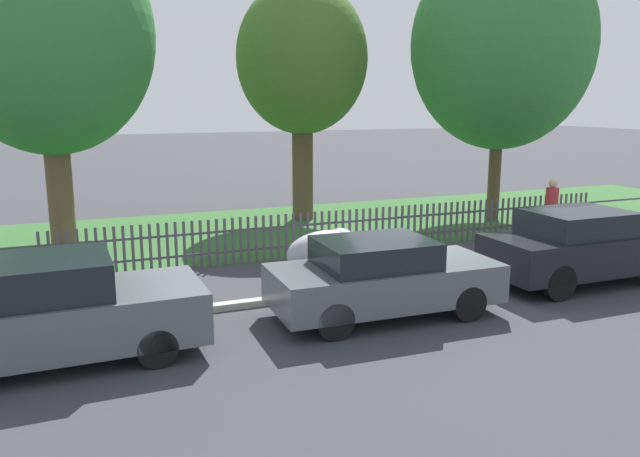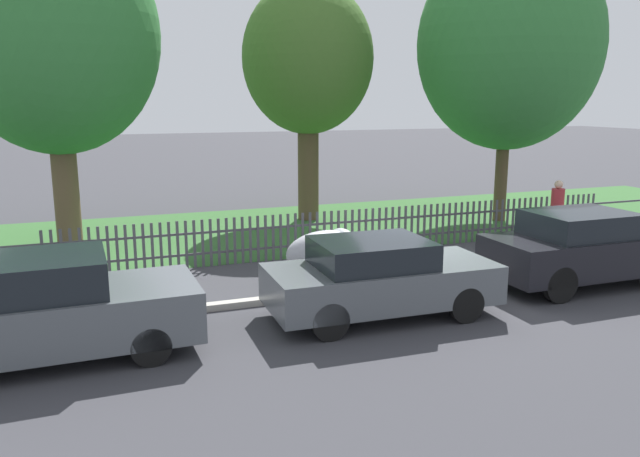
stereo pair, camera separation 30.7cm
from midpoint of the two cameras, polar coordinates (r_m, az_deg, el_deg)
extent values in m
plane|color=#38383D|center=(12.54, 10.39, -5.25)|extent=(120.00, 120.00, 0.00)
cube|color=#B2ADA3|center=(12.60, 10.16, -4.87)|extent=(30.90, 0.20, 0.12)
cube|color=#33602D|center=(18.19, -0.10, 0.25)|extent=(30.90, 6.82, 0.01)
cube|color=#4C4C51|center=(15.08, 4.43, -1.04)|extent=(30.90, 0.03, 0.05)
cube|color=#4C4C51|center=(14.98, 4.46, 0.70)|extent=(30.90, 0.03, 0.05)
cube|color=#4C4C51|center=(13.65, -23.42, -2.33)|extent=(0.06, 0.03, 1.06)
cube|color=#4C4C51|center=(13.64, -22.67, -2.28)|extent=(0.06, 0.03, 1.06)
cube|color=#4C4C51|center=(13.64, -21.92, -2.23)|extent=(0.06, 0.03, 1.06)
cube|color=#4C4C51|center=(13.63, -21.17, -2.18)|extent=(0.06, 0.03, 1.06)
cube|color=#4C4C51|center=(13.63, -20.42, -2.12)|extent=(0.06, 0.03, 1.06)
cube|color=#4C4C51|center=(13.63, -19.67, -2.07)|extent=(0.06, 0.03, 1.06)
cube|color=#4C4C51|center=(13.63, -18.93, -2.01)|extent=(0.06, 0.03, 1.06)
cube|color=#4C4C51|center=(13.64, -18.18, -1.96)|extent=(0.06, 0.03, 1.06)
cube|color=#4C4C51|center=(13.65, -17.43, -1.91)|extent=(0.06, 0.03, 1.06)
cube|color=#4C4C51|center=(13.66, -16.68, -1.85)|extent=(0.06, 0.03, 1.06)
cube|color=#4C4C51|center=(13.67, -15.94, -1.80)|extent=(0.06, 0.03, 1.06)
cube|color=#4C4C51|center=(13.68, -15.19, -1.74)|extent=(0.06, 0.03, 1.06)
cube|color=#4C4C51|center=(13.70, -14.45, -1.68)|extent=(0.06, 0.03, 1.06)
cube|color=#4C4C51|center=(13.72, -13.71, -1.63)|extent=(0.06, 0.03, 1.06)
cube|color=#4C4C51|center=(13.74, -12.97, -1.57)|extent=(0.06, 0.03, 1.06)
cube|color=#4C4C51|center=(13.76, -12.24, -1.52)|extent=(0.06, 0.03, 1.06)
cube|color=#4C4C51|center=(13.79, -11.51, -1.46)|extent=(0.06, 0.03, 1.06)
cube|color=#4C4C51|center=(13.82, -10.78, -1.40)|extent=(0.06, 0.03, 1.06)
cube|color=#4C4C51|center=(13.85, -10.05, -1.35)|extent=(0.06, 0.03, 1.06)
cube|color=#4C4C51|center=(13.88, -9.33, -1.29)|extent=(0.06, 0.03, 1.06)
cube|color=#4C4C51|center=(13.91, -8.61, -1.24)|extent=(0.06, 0.03, 1.06)
cube|color=#4C4C51|center=(13.95, -7.89, -1.18)|extent=(0.06, 0.03, 1.06)
cube|color=#4C4C51|center=(13.99, -7.18, -1.12)|extent=(0.06, 0.03, 1.06)
cube|color=#4C4C51|center=(14.03, -6.47, -1.07)|extent=(0.06, 0.03, 1.06)
cube|color=#4C4C51|center=(14.08, -5.77, -1.01)|extent=(0.06, 0.03, 1.06)
cube|color=#4C4C51|center=(14.12, -5.07, -0.96)|extent=(0.06, 0.03, 1.06)
cube|color=#4C4C51|center=(14.17, -4.37, -0.90)|extent=(0.06, 0.03, 1.06)
cube|color=#4C4C51|center=(14.22, -3.68, -0.85)|extent=(0.06, 0.03, 1.06)
cube|color=#4C4C51|center=(14.27, -3.00, -0.79)|extent=(0.06, 0.03, 1.06)
cube|color=#4C4C51|center=(14.32, -2.32, -0.74)|extent=(0.06, 0.03, 1.06)
cube|color=#4C4C51|center=(14.38, -1.64, -0.69)|extent=(0.06, 0.03, 1.06)
cube|color=#4C4C51|center=(14.44, -0.97, -0.63)|extent=(0.06, 0.03, 1.06)
cube|color=#4C4C51|center=(14.50, -0.31, -0.58)|extent=(0.06, 0.03, 1.06)
cube|color=#4C4C51|center=(14.56, 0.35, -0.53)|extent=(0.06, 0.03, 1.06)
cube|color=#4C4C51|center=(14.62, 1.00, -0.47)|extent=(0.06, 0.03, 1.06)
cube|color=#4C4C51|center=(14.69, 1.65, -0.42)|extent=(0.06, 0.03, 1.06)
cube|color=#4C4C51|center=(14.76, 2.29, -0.37)|extent=(0.06, 0.03, 1.06)
cube|color=#4C4C51|center=(14.83, 2.93, -0.32)|extent=(0.06, 0.03, 1.06)
cube|color=#4C4C51|center=(14.90, 3.56, -0.27)|extent=(0.06, 0.03, 1.06)
cube|color=#4C4C51|center=(14.97, 4.18, -0.22)|extent=(0.06, 0.03, 1.06)
cube|color=#4C4C51|center=(15.05, 4.80, -0.17)|extent=(0.06, 0.03, 1.06)
cube|color=#4C4C51|center=(15.12, 5.41, -0.12)|extent=(0.06, 0.03, 1.06)
cube|color=#4C4C51|center=(15.20, 6.01, -0.07)|extent=(0.06, 0.03, 1.06)
cube|color=#4C4C51|center=(15.28, 6.61, -0.02)|extent=(0.06, 0.03, 1.06)
cube|color=#4C4C51|center=(15.36, 7.20, 0.03)|extent=(0.06, 0.03, 1.06)
cube|color=#4C4C51|center=(15.44, 7.79, 0.07)|extent=(0.06, 0.03, 1.06)
cube|color=#4C4C51|center=(15.53, 8.37, 0.12)|extent=(0.06, 0.03, 1.06)
cube|color=#4C4C51|center=(15.62, 8.94, 0.17)|extent=(0.06, 0.03, 1.06)
cube|color=#4C4C51|center=(15.70, 9.51, 0.21)|extent=(0.06, 0.03, 1.06)
cube|color=#4C4C51|center=(15.79, 10.07, 0.26)|extent=(0.06, 0.03, 1.06)
cube|color=#4C4C51|center=(15.88, 10.62, 0.30)|extent=(0.06, 0.03, 1.06)
cube|color=#4C4C51|center=(15.98, 11.17, 0.35)|extent=(0.06, 0.03, 1.06)
cube|color=#4C4C51|center=(16.07, 11.71, 0.39)|extent=(0.06, 0.03, 1.06)
cube|color=#4C4C51|center=(16.16, 12.25, 0.43)|extent=(0.06, 0.03, 1.06)
cube|color=#4C4C51|center=(16.26, 12.77, 0.47)|extent=(0.06, 0.03, 1.06)
cube|color=#4C4C51|center=(16.36, 13.30, 0.52)|extent=(0.06, 0.03, 1.06)
cube|color=#4C4C51|center=(16.46, 13.81, 0.56)|extent=(0.06, 0.03, 1.06)
cube|color=#4C4C51|center=(16.56, 14.32, 0.60)|extent=(0.06, 0.03, 1.06)
cube|color=#4C4C51|center=(16.66, 14.83, 0.64)|extent=(0.06, 0.03, 1.06)
cube|color=#4C4C51|center=(16.76, 15.32, 0.68)|extent=(0.06, 0.03, 1.06)
cube|color=#4C4C51|center=(16.87, 15.82, 0.72)|extent=(0.06, 0.03, 1.06)
cube|color=#4C4C51|center=(16.98, 16.30, 0.76)|extent=(0.06, 0.03, 1.06)
cube|color=#4C4C51|center=(17.08, 16.78, 0.79)|extent=(0.06, 0.03, 1.06)
cube|color=#4C4C51|center=(17.19, 17.25, 0.83)|extent=(0.06, 0.03, 1.06)
cube|color=#4C4C51|center=(17.30, 17.72, 0.87)|extent=(0.06, 0.03, 1.06)
cube|color=#4C4C51|center=(17.41, 18.18, 0.91)|extent=(0.06, 0.03, 1.06)
cube|color=#4C4C51|center=(17.52, 18.64, 0.94)|extent=(0.06, 0.03, 1.06)
cube|color=#4C4C51|center=(17.63, 19.09, 0.98)|extent=(0.06, 0.03, 1.06)
cube|color=#4C4C51|center=(17.75, 19.53, 1.01)|extent=(0.06, 0.03, 1.06)
cube|color=#4C4C51|center=(17.86, 19.97, 1.05)|extent=(0.06, 0.03, 1.06)
cube|color=#4C4C51|center=(17.98, 20.40, 1.08)|extent=(0.06, 0.03, 1.06)
cube|color=#4C4C51|center=(18.10, 20.83, 1.11)|extent=(0.06, 0.03, 1.06)
cube|color=#4C4C51|center=(18.21, 21.25, 1.15)|extent=(0.06, 0.03, 1.06)
cube|color=#4C4C51|center=(18.33, 21.67, 1.18)|extent=(0.06, 0.03, 1.06)
cube|color=#4C4C51|center=(18.45, 22.08, 1.21)|extent=(0.06, 0.03, 1.06)
cube|color=#4C4C51|center=(18.57, 22.49, 1.24)|extent=(0.06, 0.03, 1.06)
cube|color=#4C4C51|center=(18.70, 22.89, 1.28)|extent=(0.06, 0.03, 1.06)
cube|color=#4C4C51|center=(18.82, 23.28, 1.31)|extent=(0.06, 0.03, 1.06)
cube|color=#4C4C51|center=(18.94, 23.67, 1.34)|extent=(0.06, 0.03, 1.06)
cube|color=#4C4C51|center=(19.07, 24.06, 1.37)|extent=(0.06, 0.03, 1.06)
cube|color=#51565B|center=(9.56, -22.52, -7.55)|extent=(4.09, 1.75, 0.74)
cube|color=black|center=(9.39, -24.06, -3.98)|extent=(1.97, 1.55, 0.52)
cylinder|color=black|center=(10.44, -15.38, -7.36)|extent=(0.56, 0.15, 0.56)
cylinder|color=black|center=(8.99, -14.24, -10.44)|extent=(0.56, 0.15, 0.56)
cube|color=#51565B|center=(10.60, 6.48, -5.01)|extent=(3.90, 1.73, 0.64)
cube|color=black|center=(10.38, 5.59, -2.25)|extent=(1.89, 1.51, 0.44)
cylinder|color=black|center=(11.84, 10.13, -4.72)|extent=(0.61, 0.16, 0.61)
cylinder|color=black|center=(10.64, 14.05, -6.80)|extent=(0.61, 0.16, 0.61)
cylinder|color=black|center=(10.91, -0.96, -5.97)|extent=(0.61, 0.16, 0.61)
cylinder|color=black|center=(9.59, 1.86, -8.51)|extent=(0.61, 0.16, 0.61)
cube|color=black|center=(13.43, 23.70, -2.05)|extent=(4.00, 1.67, 0.73)
cube|color=black|center=(13.17, 23.28, 0.41)|extent=(1.92, 1.50, 0.47)
cylinder|color=black|center=(14.87, 25.03, -2.14)|extent=(0.68, 0.14, 0.68)
cylinder|color=black|center=(13.25, 17.46, -3.16)|extent=(0.68, 0.14, 0.68)
cylinder|color=black|center=(12.14, 21.81, -4.81)|extent=(0.68, 0.14, 0.68)
cylinder|color=black|center=(12.68, 3.74, -3.51)|extent=(0.59, 0.13, 0.59)
cylinder|color=black|center=(12.17, -1.47, -4.14)|extent=(0.59, 0.13, 0.59)
ellipsoid|color=#9EA0A8|center=(12.32, 1.20, -2.17)|extent=(1.67, 0.78, 0.87)
ellipsoid|color=#9EA0A8|center=(12.43, 2.82, -0.94)|extent=(0.43, 0.88, 0.40)
cylinder|color=brown|center=(16.94, -21.82, 4.67)|extent=(0.62, 0.62, 3.58)
ellipsoid|color=#337A38|center=(16.91, -22.72, 16.11)|extent=(5.05, 5.05, 5.81)
cylinder|color=brown|center=(18.99, -0.62, 6.21)|extent=(0.63, 0.63, 3.60)
ellipsoid|color=#426B28|center=(18.94, -0.64, 15.34)|extent=(3.86, 3.86, 4.44)
cylinder|color=brown|center=(19.59, 16.73, 5.76)|extent=(0.37, 0.37, 3.52)
ellipsoid|color=#337A38|center=(19.56, 17.34, 15.78)|extent=(5.27, 5.27, 6.06)
cylinder|color=#7F6B51|center=(17.26, 21.49, 0.11)|extent=(0.15, 0.15, 0.78)
cylinder|color=#7F6B51|center=(17.11, 20.92, 0.05)|extent=(0.15, 0.15, 0.78)
cylinder|color=#B73338|center=(17.06, 21.38, 2.38)|extent=(0.33, 0.33, 0.62)
sphere|color=beige|center=(17.01, 21.48, 3.76)|extent=(0.21, 0.21, 0.21)
camera|label=1|loc=(0.15, -89.29, 0.15)|focal=35.00mm
camera|label=2|loc=(0.15, 90.71, -0.15)|focal=35.00mm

